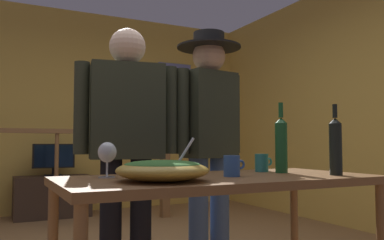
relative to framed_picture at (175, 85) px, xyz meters
name	(u,v)px	position (x,y,z in m)	size (l,w,h in m)	color
back_wall	(73,110)	(-1.49, 0.06, -0.44)	(5.06, 0.10, 2.73)	gold
side_wall_right	(323,105)	(1.03, -2.00, -0.44)	(0.10, 4.40, 2.73)	gold
framed_picture	(175,85)	(0.00, 0.00, 0.00)	(0.53, 0.03, 0.64)	#6269A6
stair_railing	(75,162)	(-1.63, -0.91, -1.10)	(3.33, 0.10, 1.12)	brown
tv_console	(53,196)	(-1.78, -0.29, -1.55)	(0.90, 0.40, 0.51)	#38281E
flat_screen_tv	(54,157)	(-1.78, -0.32, -1.06)	(0.50, 0.12, 0.40)	black
serving_table	(220,190)	(-1.47, -3.83, -1.13)	(1.57, 0.74, 0.74)	brown
salad_bowl	(163,169)	(-1.82, -3.94, -1.01)	(0.41, 0.41, 0.21)	gold
wine_glass	(107,154)	(-1.99, -3.66, -0.94)	(0.09, 0.09, 0.17)	silver
wine_bottle_dark	(336,145)	(-0.90, -4.03, -0.91)	(0.07, 0.07, 0.37)	black
wine_bottle_green	(281,144)	(-1.04, -3.78, -0.90)	(0.07, 0.07, 0.39)	#1E5628
mug_blue	(232,166)	(-1.42, -3.86, -1.01)	(0.12, 0.08, 0.10)	#3866B2
mug_teal	(262,163)	(-1.08, -3.65, -1.01)	(0.11, 0.08, 0.10)	teal
person_standing_left	(127,134)	(-1.75, -3.20, -0.84)	(0.62, 0.29, 1.61)	black
person_standing_right	(209,132)	(-1.18, -3.20, -0.82)	(0.53, 0.44, 1.66)	#3D5684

